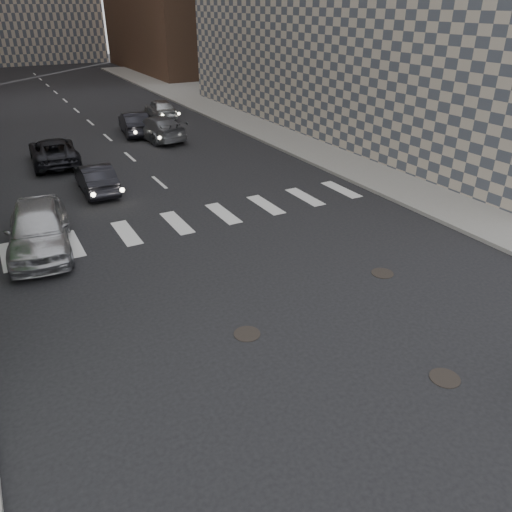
{
  "coord_description": "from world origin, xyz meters",
  "views": [
    {
      "loc": [
        -6.9,
        -8.23,
        7.75
      ],
      "look_at": [
        -0.87,
        2.78,
        1.3
      ],
      "focal_mm": 35.0,
      "sensor_mm": 36.0,
      "label": 1
    }
  ],
  "objects_px": {
    "traffic_car_b": "(157,128)",
    "traffic_car_d": "(160,108)",
    "traffic_car_c": "(54,151)",
    "silver_sedan": "(38,229)",
    "traffic_car_a": "(96,178)",
    "traffic_car_e": "(134,123)"
  },
  "relations": [
    {
      "from": "traffic_car_c",
      "to": "traffic_car_d",
      "type": "distance_m",
      "value": 12.18
    },
    {
      "from": "traffic_car_e",
      "to": "traffic_car_b",
      "type": "bearing_deg",
      "value": 119.79
    },
    {
      "from": "silver_sedan",
      "to": "traffic_car_d",
      "type": "bearing_deg",
      "value": 68.11
    },
    {
      "from": "silver_sedan",
      "to": "traffic_car_a",
      "type": "xyz_separation_m",
      "value": [
        3.08,
        5.22,
        -0.2
      ]
    },
    {
      "from": "traffic_car_b",
      "to": "traffic_car_d",
      "type": "xyz_separation_m",
      "value": [
        2.27,
        6.0,
        -0.02
      ]
    },
    {
      "from": "silver_sedan",
      "to": "traffic_car_d",
      "type": "relative_size",
      "value": 1.2
    },
    {
      "from": "traffic_car_d",
      "to": "silver_sedan",
      "type": "bearing_deg",
      "value": 63.4
    },
    {
      "from": "silver_sedan",
      "to": "traffic_car_b",
      "type": "relative_size",
      "value": 0.99
    },
    {
      "from": "traffic_car_d",
      "to": "traffic_car_c",
      "type": "bearing_deg",
      "value": 47.05
    },
    {
      "from": "traffic_car_c",
      "to": "traffic_car_e",
      "type": "xyz_separation_m",
      "value": [
        5.65,
        4.45,
        0.04
      ]
    },
    {
      "from": "traffic_car_a",
      "to": "traffic_car_b",
      "type": "xyz_separation_m",
      "value": [
        5.53,
        7.86,
        0.08
      ]
    },
    {
      "from": "traffic_car_a",
      "to": "traffic_car_c",
      "type": "distance_m",
      "value": 5.49
    },
    {
      "from": "traffic_car_b",
      "to": "traffic_car_d",
      "type": "distance_m",
      "value": 6.41
    },
    {
      "from": "silver_sedan",
      "to": "traffic_car_c",
      "type": "bearing_deg",
      "value": 86.56
    },
    {
      "from": "traffic_car_d",
      "to": "traffic_car_b",
      "type": "bearing_deg",
      "value": 72.38
    },
    {
      "from": "traffic_car_a",
      "to": "silver_sedan",
      "type": "bearing_deg",
      "value": 60.55
    },
    {
      "from": "traffic_car_a",
      "to": "traffic_car_d",
      "type": "height_order",
      "value": "traffic_car_d"
    },
    {
      "from": "traffic_car_b",
      "to": "traffic_car_c",
      "type": "bearing_deg",
      "value": 13.05
    },
    {
      "from": "silver_sedan",
      "to": "traffic_car_e",
      "type": "relative_size",
      "value": 1.14
    },
    {
      "from": "silver_sedan",
      "to": "traffic_car_d",
      "type": "xyz_separation_m",
      "value": [
        10.88,
        19.08,
        -0.14
      ]
    },
    {
      "from": "traffic_car_a",
      "to": "traffic_car_e",
      "type": "distance_m",
      "value": 10.92
    },
    {
      "from": "traffic_car_e",
      "to": "traffic_car_c",
      "type": "bearing_deg",
      "value": 45.15
    }
  ]
}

